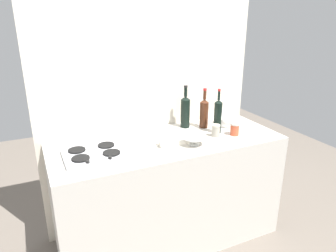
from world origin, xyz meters
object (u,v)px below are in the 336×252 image
Objects in this scene: plate_stack at (227,121)px; butter_dish at (168,142)px; mixing_bowl at (194,140)px; condiment_jar_rear at (235,129)px; wine_bottle_mid_right at (185,111)px; wine_bottle_leftmost at (204,113)px; wine_bottle_mid_left at (218,116)px; condiment_jar_front at (216,130)px; stovetop_hob at (94,153)px.

plate_stack reaches higher than butter_dish.
condiment_jar_rear reaches higher than mixing_bowl.
wine_bottle_mid_right reaches higher than mixing_bowl.
plate_stack is at bearing 67.84° from condiment_jar_rear.
wine_bottle_leftmost reaches higher than butter_dish.
wine_bottle_mid_left is 0.13m from condiment_jar_front.
wine_bottle_mid_right reaches higher than butter_dish.
wine_bottle_mid_left is 1.94× the size of mixing_bowl.
plate_stack is 0.56m from mixing_bowl.
plate_stack is 0.25m from wine_bottle_leftmost.
wine_bottle_mid_left is 1.01× the size of wine_bottle_mid_right.
plate_stack is at bearing 17.64° from butter_dish.
wine_bottle_mid_right is 0.41m from mixing_bowl.
mixing_bowl is at bearing -154.36° from wine_bottle_mid_left.
wine_bottle_leftmost reaches higher than stovetop_hob.
wine_bottle_mid_right reaches higher than wine_bottle_leftmost.
condiment_jar_front is 0.99× the size of condiment_jar_rear.
stovetop_hob is 0.89m from wine_bottle_mid_right.
wine_bottle_mid_right is at bearing 112.16° from condiment_jar_front.
wine_bottle_leftmost reaches higher than condiment_jar_front.
plate_stack is 1.17× the size of mixing_bowl.
butter_dish is at bearing 178.04° from condiment_jar_rear.
condiment_jar_front reaches higher than plate_stack.
condiment_jar_rear is at bearing -4.72° from stovetop_hob.
butter_dish is 1.34× the size of condiment_jar_rear.
wine_bottle_leftmost is 0.93× the size of wine_bottle_mid_left.
condiment_jar_rear is (0.28, -0.34, -0.09)m from wine_bottle_mid_right.
plate_stack is 0.25m from condiment_jar_rear.
butter_dish is 0.43m from condiment_jar_front.
stovetop_hob is at bearing 175.28° from condiment_jar_rear.
butter_dish is at bearing -7.69° from stovetop_hob.
wine_bottle_leftmost is 0.16m from wine_bottle_mid_left.
wine_bottle_mid_right is 0.33m from condiment_jar_front.
condiment_jar_front is at bearing -67.84° from wine_bottle_mid_right.
stovetop_hob is 2.20× the size of mixing_bowl.
wine_bottle_mid_right reaches higher than condiment_jar_front.
condiment_jar_rear is (0.10, -0.11, -0.09)m from wine_bottle_mid_left.
stovetop_hob is 1.03m from wine_bottle_mid_left.
plate_stack is 2.22× the size of condiment_jar_rear.
condiment_jar_front is (-0.06, -0.07, -0.10)m from wine_bottle_mid_left.
wine_bottle_mid_right is at bearing 127.80° from wine_bottle_mid_left.
stovetop_hob is at bearing -173.28° from plate_stack.
wine_bottle_mid_left is 2.75× the size of butter_dish.
mixing_bowl is at bearing -174.85° from condiment_jar_rear.
condiment_jar_front is at bearing -95.77° from wine_bottle_leftmost.
wine_bottle_leftmost is at bearing 28.62° from butter_dish.
stovetop_hob is 0.74m from mixing_bowl.
condiment_jar_front is at bearing 17.50° from mixing_bowl.
plate_stack is 0.40m from wine_bottle_mid_right.
wine_bottle_leftmost is at bearing 9.97° from stovetop_hob.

